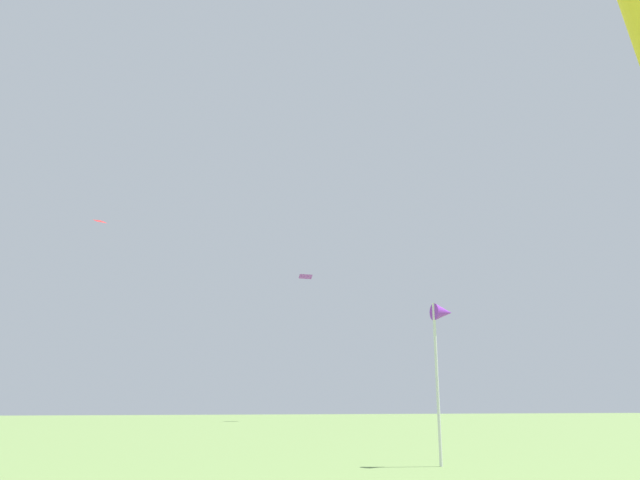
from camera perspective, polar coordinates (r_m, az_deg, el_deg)
name	(u,v)px	position (r m, az deg, el deg)	size (l,w,h in m)	color
distant_kite_red_low_left	(100,221)	(27.80, -19.46, 1.66)	(0.63, 0.59, 0.31)	red
distant_kite_purple_mid_right	(306,276)	(34.93, -1.33, -3.31)	(1.00, 0.99, 0.23)	purple
marker_flag	(442,324)	(8.84, 11.08, -7.57)	(0.30, 0.24, 2.14)	silver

